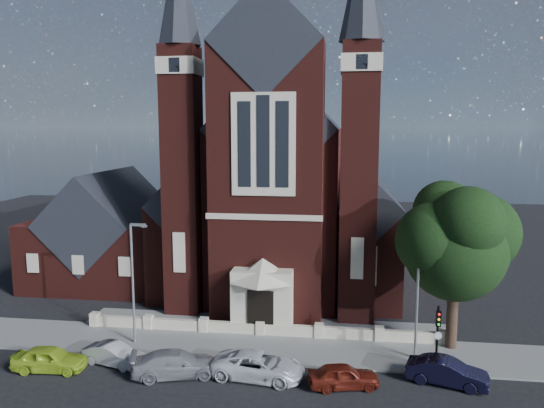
{
  "coord_description": "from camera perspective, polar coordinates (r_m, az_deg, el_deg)",
  "views": [
    {
      "loc": [
        5.48,
        -27.74,
        14.17
      ],
      "look_at": [
        0.04,
        12.0,
        8.34
      ],
      "focal_mm": 35.0,
      "sensor_mm": 36.0,
      "label": 1
    }
  ],
  "objects": [
    {
      "name": "car_silver_a",
      "position": [
        34.4,
        -16.64,
        -15.24
      ],
      "size": [
        4.12,
        2.3,
        1.29
      ],
      "primitive_type": "imported",
      "rotation": [
        0.0,
        0.0,
        1.32
      ],
      "color": "#98999F",
      "rests_on": "ground"
    },
    {
      "name": "traffic_signal",
      "position": [
        32.79,
        17.4,
        -12.82
      ],
      "size": [
        0.28,
        0.42,
        4.0
      ],
      "color": "black",
      "rests_on": "ground"
    },
    {
      "name": "ground",
      "position": [
        45.36,
        0.47,
        -9.93
      ],
      "size": [
        120.0,
        120.0,
        0.0
      ],
      "primitive_type": "plane",
      "color": "black",
      "rests_on": "ground"
    },
    {
      "name": "parish_hall",
      "position": [
        51.55,
        -17.04,
        -3.46
      ],
      "size": [
        12.0,
        12.2,
        10.24
      ],
      "color": "#451712",
      "rests_on": "ground"
    },
    {
      "name": "pavement_strip",
      "position": [
        35.64,
        -1.76,
        -15.16
      ],
      "size": [
        60.0,
        5.0,
        0.12
      ],
      "primitive_type": "cube",
      "color": "gray",
      "rests_on": "ground"
    },
    {
      "name": "forecourt_wall",
      "position": [
        37.46,
        -1.24,
        -13.96
      ],
      "size": [
        24.0,
        0.4,
        0.9
      ],
      "primitive_type": "cube",
      "color": "#C2B89A",
      "rests_on": "ground"
    },
    {
      "name": "street_tree",
      "position": [
        34.95,
        19.41,
        -4.11
      ],
      "size": [
        6.4,
        6.6,
        10.7
      ],
      "color": "black",
      "rests_on": "ground"
    },
    {
      "name": "car_lime_van",
      "position": [
        34.85,
        -22.81,
        -15.1
      ],
      "size": [
        4.39,
        2.03,
        1.45
      ],
      "primitive_type": "imported",
      "rotation": [
        0.0,
        0.0,
        1.65
      ],
      "color": "#A8CC28",
      "rests_on": "ground"
    },
    {
      "name": "church",
      "position": [
        51.33,
        1.61,
        1.57
      ],
      "size": [
        20.01,
        34.9,
        29.2
      ],
      "color": "#451712",
      "rests_on": "ground"
    },
    {
      "name": "street_lamp_left",
      "position": [
        35.76,
        -14.64,
        -7.53
      ],
      "size": [
        1.16,
        0.22,
        8.09
      ],
      "color": "gray",
      "rests_on": "ground"
    },
    {
      "name": "car_white_suv",
      "position": [
        31.48,
        -1.46,
        -17.0
      ],
      "size": [
        5.54,
        3.06,
        1.47
      ],
      "primitive_type": "imported",
      "rotation": [
        0.0,
        0.0,
        1.45
      ],
      "color": "white",
      "rests_on": "ground"
    },
    {
      "name": "car_silver_b",
      "position": [
        32.17,
        -10.27,
        -16.55
      ],
      "size": [
        5.44,
        3.39,
        1.47
      ],
      "primitive_type": "imported",
      "rotation": [
        0.0,
        0.0,
        1.85
      ],
      "color": "gray",
      "rests_on": "ground"
    },
    {
      "name": "forecourt_paving",
      "position": [
        39.3,
        -0.77,
        -12.87
      ],
      "size": [
        26.0,
        3.0,
        0.14
      ],
      "primitive_type": "cube",
      "color": "gray",
      "rests_on": "ground"
    },
    {
      "name": "street_lamp_right",
      "position": [
        33.47,
        15.55,
        -8.66
      ],
      "size": [
        1.16,
        0.22,
        8.09
      ],
      "color": "gray",
      "rests_on": "ground"
    },
    {
      "name": "car_dark_red",
      "position": [
        30.75,
        7.68,
        -17.86
      ],
      "size": [
        4.16,
        2.4,
        1.33
      ],
      "primitive_type": "imported",
      "rotation": [
        0.0,
        0.0,
        1.79
      ],
      "color": "#611B10",
      "rests_on": "ground"
    },
    {
      "name": "car_navy",
      "position": [
        32.29,
        18.33,
        -16.78
      ],
      "size": [
        4.65,
        2.7,
        1.45
      ],
      "primitive_type": "imported",
      "rotation": [
        0.0,
        0.0,
        1.29
      ],
      "color": "black",
      "rests_on": "ground"
    }
  ]
}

